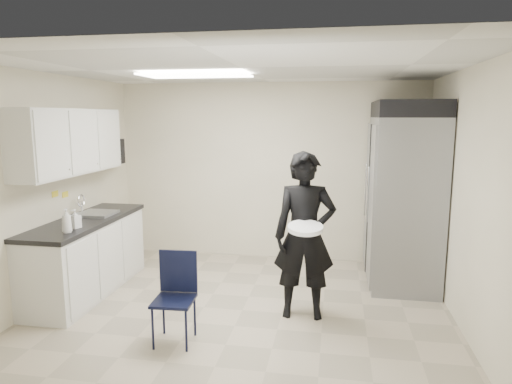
% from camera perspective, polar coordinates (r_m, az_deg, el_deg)
% --- Properties ---
extents(floor, '(4.50, 4.50, 0.00)m').
position_cam_1_polar(floor, '(5.20, -1.72, -14.55)').
color(floor, tan).
rests_on(floor, ground).
extents(ceiling, '(4.50, 4.50, 0.00)m').
position_cam_1_polar(ceiling, '(4.77, -1.88, 15.27)').
color(ceiling, silver).
rests_on(ceiling, back_wall).
extents(back_wall, '(4.50, 0.00, 4.50)m').
position_cam_1_polar(back_wall, '(6.77, 1.64, 2.55)').
color(back_wall, beige).
rests_on(back_wall, floor).
extents(left_wall, '(0.00, 4.00, 4.00)m').
position_cam_1_polar(left_wall, '(5.71, -24.47, 0.40)').
color(left_wall, beige).
rests_on(left_wall, floor).
extents(right_wall, '(0.00, 4.00, 4.00)m').
position_cam_1_polar(right_wall, '(4.89, 24.97, -1.04)').
color(right_wall, beige).
rests_on(right_wall, floor).
extents(ceiling_panel, '(1.20, 0.60, 0.02)m').
position_cam_1_polar(ceiling_panel, '(5.31, -7.52, 14.29)').
color(ceiling_panel, white).
rests_on(ceiling_panel, ceiling).
extents(lower_counter, '(0.60, 1.90, 0.86)m').
position_cam_1_polar(lower_counter, '(5.91, -20.37, -7.73)').
color(lower_counter, silver).
rests_on(lower_counter, floor).
extents(countertop, '(0.64, 1.95, 0.05)m').
position_cam_1_polar(countertop, '(5.79, -20.63, -3.42)').
color(countertop, black).
rests_on(countertop, lower_counter).
extents(sink, '(0.42, 0.40, 0.14)m').
position_cam_1_polar(sink, '(6.00, -19.25, -3.06)').
color(sink, gray).
rests_on(sink, countertop).
extents(faucet, '(0.02, 0.02, 0.24)m').
position_cam_1_polar(faucet, '(6.07, -20.98, -1.57)').
color(faucet, silver).
rests_on(faucet, countertop).
extents(upper_cabinets, '(0.35, 1.80, 0.75)m').
position_cam_1_polar(upper_cabinets, '(5.73, -22.26, 5.86)').
color(upper_cabinets, silver).
rests_on(upper_cabinets, left_wall).
extents(towel_dispenser, '(0.22, 0.30, 0.35)m').
position_cam_1_polar(towel_dispenser, '(6.78, -17.46, 4.84)').
color(towel_dispenser, black).
rests_on(towel_dispenser, left_wall).
extents(notice_sticker_left, '(0.00, 0.12, 0.07)m').
position_cam_1_polar(notice_sticker_left, '(5.80, -23.82, -0.23)').
color(notice_sticker_left, yellow).
rests_on(notice_sticker_left, left_wall).
extents(notice_sticker_right, '(0.00, 0.12, 0.07)m').
position_cam_1_polar(notice_sticker_right, '(5.98, -22.74, -0.29)').
color(notice_sticker_right, yellow).
rests_on(notice_sticker_right, left_wall).
extents(commercial_fridge, '(0.80, 1.35, 2.10)m').
position_cam_1_polar(commercial_fridge, '(6.08, 17.92, -1.09)').
color(commercial_fridge, gray).
rests_on(commercial_fridge, floor).
extents(fridge_compressor, '(0.80, 1.35, 0.20)m').
position_cam_1_polar(fridge_compressor, '(5.99, 18.49, 9.79)').
color(fridge_compressor, black).
rests_on(fridge_compressor, commercial_fridge).
extents(folding_chair, '(0.39, 0.39, 0.83)m').
position_cam_1_polar(folding_chair, '(4.44, -10.24, -13.24)').
color(folding_chair, black).
rests_on(folding_chair, floor).
extents(man_tuxedo, '(0.68, 0.48, 1.76)m').
position_cam_1_polar(man_tuxedo, '(4.82, 6.11, -5.46)').
color(man_tuxedo, black).
rests_on(man_tuxedo, floor).
extents(bucket_lid, '(0.38, 0.38, 0.04)m').
position_cam_1_polar(bucket_lid, '(4.54, 6.20, -4.49)').
color(bucket_lid, silver).
rests_on(bucket_lid, man_tuxedo).
extents(soap_bottle_a, '(0.11, 0.11, 0.26)m').
position_cam_1_polar(soap_bottle_a, '(5.16, -22.60, -3.33)').
color(soap_bottle_a, silver).
rests_on(soap_bottle_a, countertop).
extents(soap_bottle_b, '(0.12, 0.12, 0.21)m').
position_cam_1_polar(soap_bottle_b, '(5.35, -21.67, -3.10)').
color(soap_bottle_b, silver).
rests_on(soap_bottle_b, countertop).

